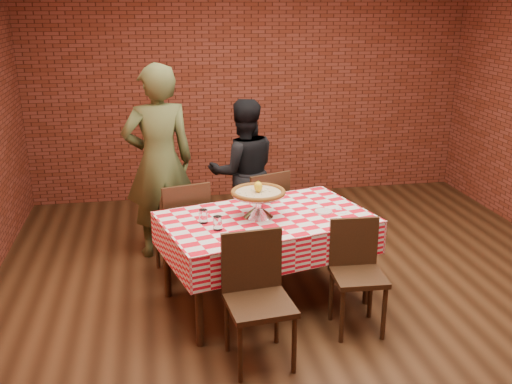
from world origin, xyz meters
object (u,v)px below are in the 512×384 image
pizza (258,193)px  chair_near_right (358,279)px  diner_olive (159,162)px  diner_black (243,172)px  pizza_stand (258,205)px  table (266,259)px  chair_far_left (181,227)px  water_glass_right (203,216)px  condiment_caddy (263,197)px  chair_far_right (260,213)px  chair_near_left (260,303)px  water_glass_left (218,223)px

pizza → chair_near_right: size_ratio=0.51×
diner_olive → diner_black: 0.89m
pizza_stand → pizza: (0.00, 0.00, 0.10)m
pizza_stand → diner_olive: (-0.76, 1.12, 0.09)m
diner_black → pizza: bearing=84.1°
table → chair_far_left: chair_far_left is taller
water_glass_right → condiment_caddy: bearing=31.3°
chair_far_right → table: bearing=62.7°
pizza → diner_olive: 1.36m
chair_near_left → water_glass_right: bearing=104.4°
chair_far_left → diner_black: diner_black is taller
table → diner_black: diner_black is taller
diner_olive → water_glass_left: bearing=95.6°
table → chair_far_left: bearing=135.7°
pizza → chair_far_left: pizza is taller
table → water_glass_left: 0.64m
water_glass_left → water_glass_right: same height
table → water_glass_left: (-0.42, -0.22, 0.44)m
chair_far_left → pizza_stand: bearing=119.3°
pizza_stand → chair_far_right: size_ratio=0.48×
water_glass_left → table: bearing=27.1°
pizza_stand → water_glass_left: pizza_stand is taller
table → chair_near_right: bearing=-44.2°
pizza_stand → chair_near_right: 0.99m
table → diner_olive: (-0.83, 1.14, 0.57)m
pizza_stand → chair_far_right: (0.17, 0.86, -0.40)m
pizza → water_glass_left: 0.45m
chair_near_right → diner_black: 2.00m
pizza → chair_near_left: pizza is taller
pizza → water_glass_left: size_ratio=4.04×
condiment_caddy → chair_near_left: (-0.24, -1.14, -0.37)m
diner_olive → table: bearing=115.0°
table → diner_black: bearing=89.1°
pizza → table: bearing=-15.4°
water_glass_left → chair_far_right: 1.27m
pizza_stand → chair_far_right: 0.96m
condiment_caddy → chair_far_left: bearing=124.5°
table → pizza_stand: bearing=164.6°
condiment_caddy → water_glass_right: bearing=-176.3°
chair_near_right → chair_far_right: size_ratio=0.95×
chair_near_left → diner_black: 2.20m
water_glass_left → water_glass_right: 0.19m
table → chair_near_right: 0.83m
pizza → diner_black: diner_black is taller
chair_near_left → diner_black: bearing=77.8°
water_glass_right → pizza_stand: bearing=8.6°
chair_near_left → diner_olive: (-0.61, 2.00, 0.49)m
chair_near_left → diner_black: diner_black is taller
chair_near_right → chair_near_left: bearing=-158.0°
table → pizza: pizza is taller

